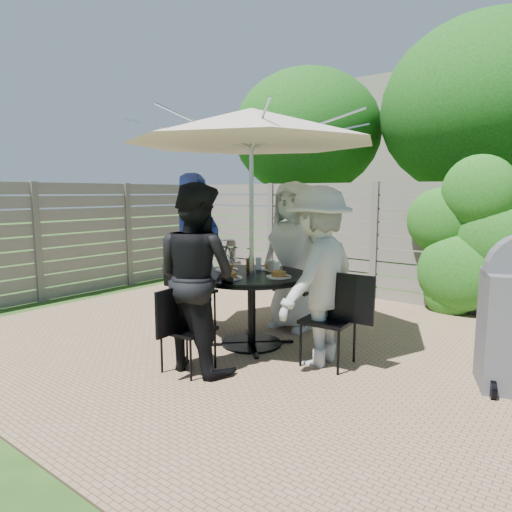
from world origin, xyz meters
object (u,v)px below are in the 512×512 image
Objects in this scene: person_left at (197,254)px; person_right at (318,277)px; chair_left at (190,306)px; patio_table at (252,296)px; plate_right at (279,275)px; plate_back at (271,267)px; person_front at (197,278)px; person_back at (294,256)px; plate_front at (230,276)px; glass_back at (259,263)px; umbrella at (251,126)px; bicycle at (219,253)px; chair_front at (188,347)px; plate_left at (227,268)px; chair_right at (329,338)px; glass_left at (227,266)px; glass_right at (277,268)px; syrup_jug at (250,265)px; chair_back at (299,303)px; coffee_cup at (271,267)px.

person_left is 1.66m from person_right.
chair_left is 0.67m from person_left.
patio_table is 4.78× the size of plate_right.
person_front is at bearing -90.13° from plate_back.
person_back reaches higher than plate_back.
glass_back reaches higher than plate_front.
patio_table is 0.90m from person_back.
umbrella is 2.28m from chair_left.
plate_right is at bearing -38.04° from bicycle.
glass_back is (-0.10, 1.22, 0.63)m from chair_front.
umbrella is at bearing -90.00° from person_front.
plate_left and plate_right have the same top height.
chair_right is 0.82m from plate_right.
glass_left is at bearing -46.38° from plate_left.
glass_left reaches higher than plate_left.
glass_right is (1.23, 0.10, 0.59)m from chair_left.
chair_front is at bearing -110.53° from plate_right.
plate_left is 0.37m from glass_back.
plate_left is at bearing -170.66° from syrup_jug.
chair_front is at bearing -40.67° from person_right.
umbrella is at bearing -39.93° from syrup_jug.
patio_table is 8.88× the size of glass_left.
person_right reaches higher than plate_back.
plate_left is 1.62× the size of syrup_jug.
chair_right is at bearing -139.28° from person_front.
plate_left is 1.00× the size of plate_right.
person_left is 1.45m from chair_front.
chair_right is at bearing -0.02° from plate_right.
bicycle is (-3.16, 2.53, -0.30)m from plate_right.
person_front reaches higher than person_right.
chair_left is 0.52× the size of person_left.
person_front is (-0.00, 0.13, 0.63)m from chair_front.
glass_back is (-0.11, -0.10, 0.05)m from plate_back.
person_left is 13.67× the size of glass_left.
chair_front is at bearing -69.58° from plate_left.
person_back reaches higher than syrup_jug.
coffee_cup is at bearing 6.65° from chair_back.
person_right is at bearing -3.72° from chair_right.
chair_right is at bearing -0.23° from chair_left.
plate_left is at bearing 15.12° from chair_front.
person_left is 7.36× the size of plate_left.
chair_back is 3.81× the size of plate_front.
coffee_cup reaches higher than plate_front.
coffee_cup is (0.36, 0.32, -0.01)m from glass_left.
chair_right is (0.97, -0.00, -2.08)m from umbrella.
plate_left is (-0.36, -0.97, 0.54)m from chair_back.
chair_back is 0.56× the size of person_front.
syrup_jug reaches higher than glass_back.
person_left is 13.67× the size of glass_right.
person_right reaches higher than glass_left.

